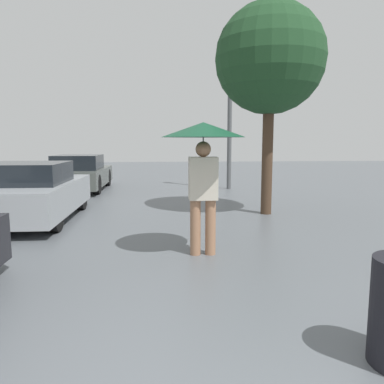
{
  "coord_description": "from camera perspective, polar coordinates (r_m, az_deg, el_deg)",
  "views": [
    {
      "loc": [
        -0.39,
        -1.52,
        1.71
      ],
      "look_at": [
        0.07,
        3.98,
        0.96
      ],
      "focal_mm": 35.0,
      "sensor_mm": 36.0,
      "label": 1
    }
  ],
  "objects": [
    {
      "name": "parked_car_farthest",
      "position": [
        13.78,
        -16.75,
        2.69
      ],
      "size": [
        1.76,
        3.91,
        1.24
      ],
      "color": "#4C514C",
      "rests_on": "ground_plane"
    },
    {
      "name": "tree",
      "position": [
        9.13,
        11.79,
        19.13
      ],
      "size": [
        2.49,
        2.49,
        4.81
      ],
      "color": "#473323",
      "rests_on": "ground_plane"
    },
    {
      "name": "street_lamp",
      "position": [
        13.62,
        5.79,
        13.57
      ],
      "size": [
        0.37,
        0.37,
        5.03
      ],
      "color": "#515456",
      "rests_on": "ground_plane"
    },
    {
      "name": "pedestrian",
      "position": [
        5.53,
        1.73,
        6.88
      ],
      "size": [
        1.24,
        1.24,
        1.99
      ],
      "color": "#9E7051",
      "rests_on": "ground_plane"
    },
    {
      "name": "parked_car_middle",
      "position": [
        8.85,
        -23.55,
        -0.11
      ],
      "size": [
        1.88,
        3.81,
        1.26
      ],
      "color": "#9EA3A8",
      "rests_on": "ground_plane"
    }
  ]
}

